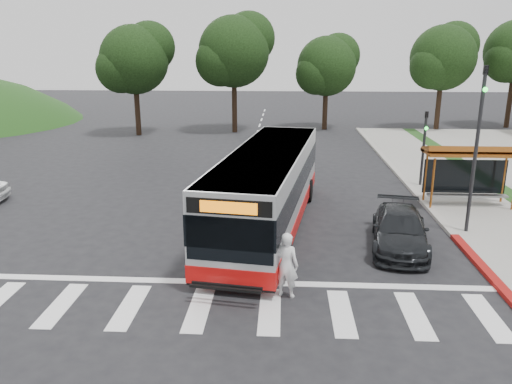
{
  "coord_description": "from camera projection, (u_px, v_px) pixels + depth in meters",
  "views": [
    {
      "loc": [
        2.31,
        -17.51,
        7.09
      ],
      "look_at": [
        1.25,
        1.47,
        1.6
      ],
      "focal_mm": 35.0,
      "sensor_mm": 36.0,
      "label": 1
    }
  ],
  "objects": [
    {
      "name": "ground",
      "position": [
        221.0,
        243.0,
        18.89
      ],
      "size": [
        140.0,
        140.0,
        0.0
      ],
      "primitive_type": "plane",
      "color": "black",
      "rests_on": "ground"
    },
    {
      "name": "traffic_signal_ne_short",
      "position": [
        424.0,
        141.0,
        25.83
      ],
      "size": [
        0.18,
        0.37,
        4.0
      ],
      "color": "black",
      "rests_on": "ground"
    },
    {
      "name": "curb_east",
      "position": [
        411.0,
        188.0,
        26.06
      ],
      "size": [
        0.3,
        40.0,
        0.15
      ],
      "primitive_type": "cube",
      "color": "#9E9991",
      "rests_on": "ground"
    },
    {
      "name": "tree_north_c",
      "position": [
        135.0,
        58.0,
        40.76
      ],
      "size": [
        6.16,
        5.74,
        9.3
      ],
      "color": "black",
      "rests_on": "ground"
    },
    {
      "name": "transit_bus",
      "position": [
        268.0,
        190.0,
        20.11
      ],
      "size": [
        4.46,
        12.67,
        3.21
      ],
      "primitive_type": null,
      "rotation": [
        0.0,
        0.0,
        -0.15
      ],
      "color": "silver",
      "rests_on": "ground"
    },
    {
      "name": "traffic_signal_ne_tall",
      "position": [
        478.0,
        137.0,
        18.73
      ],
      "size": [
        0.18,
        0.37,
        6.5
      ],
      "color": "black",
      "rests_on": "ground"
    },
    {
      "name": "sidewalk_east",
      "position": [
        450.0,
        189.0,
        25.96
      ],
      "size": [
        4.0,
        40.0,
        0.12
      ],
      "primitive_type": "cube",
      "color": "gray",
      "rests_on": "ground"
    },
    {
      "name": "pedestrian",
      "position": [
        286.0,
        265.0,
        14.56
      ],
      "size": [
        0.85,
        0.7,
        2.01
      ],
      "primitive_type": "imported",
      "rotation": [
        0.0,
        0.0,
        2.79
      ],
      "color": "white",
      "rests_on": "ground"
    },
    {
      "name": "curb_east_red",
      "position": [
        484.0,
        269.0,
        16.47
      ],
      "size": [
        0.32,
        6.0,
        0.15
      ],
      "primitive_type": "cube",
      "color": "maroon",
      "rests_on": "ground"
    },
    {
      "name": "tree_north_a",
      "position": [
        235.0,
        50.0,
        42.08
      ],
      "size": [
        6.6,
        6.15,
        10.17
      ],
      "color": "black",
      "rests_on": "ground"
    },
    {
      "name": "dark_sedan",
      "position": [
        400.0,
        230.0,
        18.27
      ],
      "size": [
        2.7,
        5.02,
        1.38
      ],
      "primitive_type": "imported",
      "rotation": [
        0.0,
        0.0,
        -0.17
      ],
      "color": "black",
      "rests_on": "ground"
    },
    {
      "name": "bus_shelter",
      "position": [
        471.0,
        157.0,
        22.56
      ],
      "size": [
        4.2,
        1.6,
        2.86
      ],
      "color": "#8F4A17",
      "rests_on": "sidewalk_east"
    },
    {
      "name": "tree_north_b",
      "position": [
        327.0,
        65.0,
        43.91
      ],
      "size": [
        5.72,
        5.33,
        8.43
      ],
      "color": "black",
      "rests_on": "ground"
    },
    {
      "name": "tree_ne_a",
      "position": [
        444.0,
        57.0,
        43.18
      ],
      "size": [
        6.16,
        5.74,
        9.3
      ],
      "color": "black",
      "rests_on": "parking_lot"
    },
    {
      "name": "crosswalk_ladder",
      "position": [
        199.0,
        309.0,
        14.09
      ],
      "size": [
        18.0,
        2.6,
        0.01
      ],
      "primitive_type": "cube",
      "color": "silver",
      "rests_on": "ground"
    }
  ]
}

